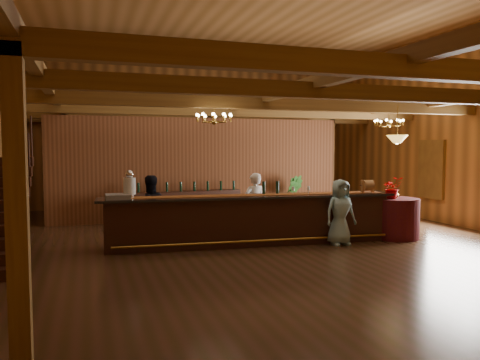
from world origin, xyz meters
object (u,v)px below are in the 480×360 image
object	(u,v)px
beverage_dispenser	(130,185)
guest	(340,212)
bartender	(254,205)
backbar_shelf	(188,207)
pendant_lamp	(397,139)
floor_plant	(291,196)
tasting_bar	(251,219)
round_table	(395,218)
chandelier_left	(214,118)
raffle_drum	(368,185)
staff_second	(150,210)
chandelier_right	(389,123)

from	to	relation	value
beverage_dispenser	guest	world-z (taller)	beverage_dispenser
bartender	backbar_shelf	bearing A→B (deg)	-79.75
pendant_lamp	floor_plant	xyz separation A→B (m)	(-0.97, 3.95, -1.74)
tasting_bar	round_table	world-z (taller)	tasting_bar
backbar_shelf	bartender	xyz separation A→B (m)	(1.09, -2.78, 0.33)
beverage_dispenser	guest	xyz separation A→B (m)	(4.55, -0.95, -0.66)
chandelier_left	pendant_lamp	world-z (taller)	same
round_table	floor_plant	world-z (taller)	floor_plant
chandelier_left	bartender	size ratio (longest dim) A/B	0.51
raffle_drum	guest	distance (m)	1.18
staff_second	guest	distance (m)	4.33
raffle_drum	floor_plant	xyz separation A→B (m)	(-0.24, 3.85, -0.63)
backbar_shelf	pendant_lamp	xyz separation A→B (m)	(4.29, -4.00, 1.94)
round_table	pendant_lamp	size ratio (longest dim) A/B	1.25
bartender	staff_second	world-z (taller)	bartender
chandelier_right	floor_plant	bearing A→B (deg)	131.72
tasting_bar	bartender	distance (m)	0.95
beverage_dispenser	floor_plant	xyz separation A→B (m)	(5.27, 3.30, -0.74)
tasting_bar	guest	world-z (taller)	guest
tasting_bar	pendant_lamp	xyz separation A→B (m)	(3.59, -0.38, 1.83)
chandelier_left	round_table	bearing A→B (deg)	-6.32
chandelier_right	guest	xyz separation A→B (m)	(-2.70, -2.04, -2.15)
beverage_dispenser	round_table	distance (m)	6.35
raffle_drum	guest	xyz separation A→B (m)	(-0.96, -0.40, -0.55)
floor_plant	tasting_bar	bearing A→B (deg)	-126.24
raffle_drum	chandelier_right	size ratio (longest dim) A/B	0.42
staff_second	floor_plant	size ratio (longest dim) A/B	1.18
pendant_lamp	bartender	size ratio (longest dim) A/B	0.57
tasting_bar	chandelier_right	world-z (taller)	chandelier_right
raffle_drum	bartender	distance (m)	2.76
chandelier_left	staff_second	distance (m)	2.56
bartender	round_table	bearing A→B (deg)	147.88
staff_second	bartender	bearing A→B (deg)	170.33
beverage_dispenser	chandelier_right	bearing A→B (deg)	8.53
raffle_drum	guest	world-z (taller)	guest
backbar_shelf	round_table	size ratio (longest dim) A/B	2.89
pendant_lamp	bartender	world-z (taller)	pendant_lamp
round_table	pendant_lamp	distance (m)	1.92
pendant_lamp	guest	xyz separation A→B (m)	(-1.69, -0.30, -1.66)
guest	raffle_drum	bearing A→B (deg)	21.63
tasting_bar	round_table	distance (m)	3.61
round_table	floor_plant	distance (m)	4.07
beverage_dispenser	guest	size ratio (longest dim) A/B	0.40
tasting_bar	pendant_lamp	bearing A→B (deg)	-1.46
pendant_lamp	guest	bearing A→B (deg)	-169.91
chandelier_right	staff_second	size ratio (longest dim) A/B	0.51
backbar_shelf	guest	xyz separation A→B (m)	(2.60, -4.30, 0.29)
tasting_bar	round_table	bearing A→B (deg)	-1.46
chandelier_right	guest	bearing A→B (deg)	-142.93
tasting_bar	bartender	size ratio (longest dim) A/B	4.30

